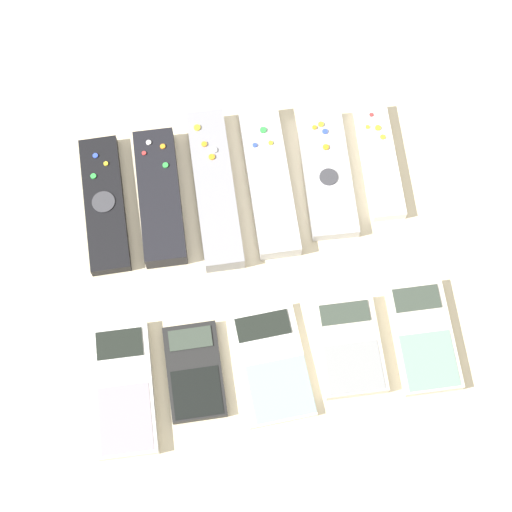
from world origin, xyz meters
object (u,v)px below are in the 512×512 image
Objects in this scene: remote_4 at (327,174)px; calculator_0 at (124,389)px; remote_5 at (379,161)px; remote_1 at (160,197)px; calculator_2 at (271,365)px; calculator_1 at (195,372)px; calculator_4 at (423,337)px; remote_0 at (104,204)px; calculator_3 at (349,347)px; remote_2 at (215,189)px; remote_3 at (269,180)px.

calculator_0 is at bearing -137.25° from remote_4.
remote_5 is at bearing 9.11° from remote_4.
remote_1 reaches higher than calculator_2.
calculator_1 is 0.27m from calculator_4.
remote_0 is 0.35m from calculator_3.
remote_5 is (0.28, 0.00, -0.00)m from remote_1.
calculator_3 is (0.19, -0.23, -0.00)m from remote_1.
calculator_1 is (0.01, -0.23, -0.01)m from remote_1.
calculator_2 is at bearing -124.33° from remote_5.
remote_0 and calculator_0 have the same top height.
remote_2 is 1.85× the size of calculator_1.
calculator_2 is at bearing -2.77° from calculator_1.
calculator_1 is (0.08, -0.23, -0.00)m from remote_0.
calculator_4 is (0.07, -0.23, -0.00)m from remote_4.
remote_3 reaches higher than calculator_2.
remote_0 is 1.53× the size of calculator_3.
calculator_4 is (0.27, -0.01, 0.00)m from calculator_1.
remote_1 is 1.02× the size of remote_4.
calculator_0 is at bearing -173.53° from calculator_1.
remote_3 is 1.31× the size of calculator_0.
remote_3 is at bearing 78.56° from calculator_2.
calculator_0 is at bearing -105.21° from remote_1.
calculator_1 is 0.83× the size of calculator_2.
calculator_1 is 0.09m from calculator_2.
remote_3 is 1.51× the size of calculator_4.
remote_2 is 1.56× the size of calculator_4.
remote_5 is 0.36m from calculator_1.
calculator_0 is at bearing -176.48° from calculator_3.
calculator_1 is (-0.13, -0.23, -0.00)m from remote_3.
remote_1 is at bearing -178.10° from remote_3.
remote_2 is 0.21m from remote_5.
remote_2 is 0.23m from calculator_1.
calculator_2 is (0.09, -0.01, -0.00)m from calculator_1.
remote_3 is at bearing 61.92° from calculator_1.
calculator_0 is (-0.29, -0.23, -0.00)m from remote_4.
remote_3 is 0.07m from remote_4.
remote_3 is 1.73× the size of calculator_3.
remote_0 is at bearing -176.59° from remote_5.
remote_5 reaches higher than calculator_1.
remote_0 is 1.31× the size of calculator_2.
calculator_0 is (-0.07, -0.23, -0.00)m from remote_1.
remote_4 is 1.49× the size of calculator_3.
calculator_3 is 0.87× the size of calculator_4.
remote_1 is 1.52× the size of calculator_3.
calculator_1 is at bearing -136.46° from remote_5.
remote_2 is (0.14, -0.00, 0.00)m from remote_0.
calculator_2 is at bearing -112.33° from remote_4.
remote_5 is 1.36× the size of calculator_3.
remote_2 is at bearing 60.90° from calculator_0.
remote_0 is 1.58× the size of calculator_1.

